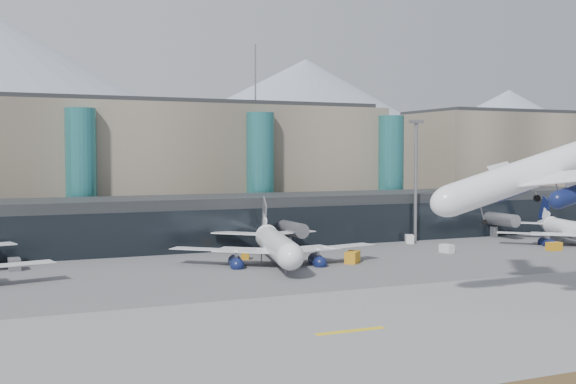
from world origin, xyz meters
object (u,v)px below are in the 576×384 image
object	(u,v)px
veh_f	(14,264)
jet_parked_mid	(274,236)
veh_e	(554,246)
veh_d	(409,239)
lightmast_mid	(416,173)
veh_g	(447,249)
veh_b	(245,255)
veh_h	(352,257)
jet_parked_right	(569,225)
hero_jet	(556,159)

from	to	relation	value
veh_f	jet_parked_mid	bearing A→B (deg)	-103.76
veh_e	veh_d	bearing A→B (deg)	135.47
lightmast_mid	veh_g	bearing A→B (deg)	-104.66
veh_d	veh_e	world-z (taller)	veh_d
veh_b	veh_f	xyz separation A→B (m)	(-37.90, 3.35, 0.29)
veh_e	veh_h	world-z (taller)	veh_h
lightmast_mid	jet_parked_mid	distance (m)	43.04
veh_e	veh_g	bearing A→B (deg)	167.95
veh_d	veh_h	distance (m)	31.09
jet_parked_mid	veh_f	size ratio (longest dim) A/B	10.91
jet_parked_mid	jet_parked_right	xyz separation A→B (m)	(65.64, -0.54, -0.55)
jet_parked_right	veh_g	distance (m)	31.46
lightmast_mid	veh_b	world-z (taller)	lightmast_mid
lightmast_mid	hero_jet	xyz separation A→B (m)	(-16.58, -56.87, 3.43)
jet_parked_mid	veh_b	bearing A→B (deg)	43.20
hero_jet	jet_parked_mid	world-z (taller)	hero_jet
jet_parked_mid	veh_g	xyz separation A→B (m)	(34.36, -1.73, -3.71)
lightmast_mid	veh_d	distance (m)	13.99
veh_h	veh_d	bearing A→B (deg)	-7.58
jet_parked_mid	veh_d	world-z (taller)	jet_parked_mid
jet_parked_right	veh_b	bearing A→B (deg)	102.80
lightmast_mid	veh_g	distance (m)	22.48
jet_parked_mid	veh_e	size ratio (longest dim) A/B	13.09
hero_jet	jet_parked_right	world-z (taller)	hero_jet
veh_d	veh_g	size ratio (longest dim) A/B	1.11
hero_jet	jet_parked_right	size ratio (longest dim) A/B	1.09
hero_jet	jet_parked_mid	distance (m)	48.82
lightmast_mid	veh_e	xyz separation A→B (m)	(16.11, -23.09, -13.62)
lightmast_mid	veh_b	xyz separation A→B (m)	(-42.03, -9.86, -13.76)
veh_b	veh_e	size ratio (longest dim) A/B	0.81
jet_parked_right	veh_f	world-z (taller)	jet_parked_right
veh_g	veh_h	bearing A→B (deg)	-87.32
hero_jet	veh_e	size ratio (longest dim) A/B	12.57
lightmast_mid	veh_e	distance (m)	31.27
veh_b	veh_f	bearing A→B (deg)	106.80
veh_b	veh_g	bearing A→B (deg)	-79.34
lightmast_mid	veh_g	world-z (taller)	lightmast_mid
veh_f	veh_h	xyz separation A→B (m)	(52.97, -15.00, 0.04)
veh_f	veh_h	distance (m)	55.05
lightmast_mid	jet_parked_right	bearing A→B (deg)	-31.03
veh_e	veh_f	size ratio (longest dim) A/B	0.83
jet_parked_mid	veh_d	size ratio (longest dim) A/B	12.46
hero_jet	veh_b	xyz separation A→B (m)	(-25.45, 47.01, -17.19)
veh_h	hero_jet	bearing A→B (deg)	-120.09
veh_d	veh_f	bearing A→B (deg)	119.79
veh_d	jet_parked_right	bearing A→B (deg)	-89.08
veh_b	veh_h	world-z (taller)	veh_h
lightmast_mid	hero_jet	world-z (taller)	lightmast_mid
hero_jet	veh_d	world-z (taller)	hero_jet
hero_jet	veh_d	bearing A→B (deg)	84.24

